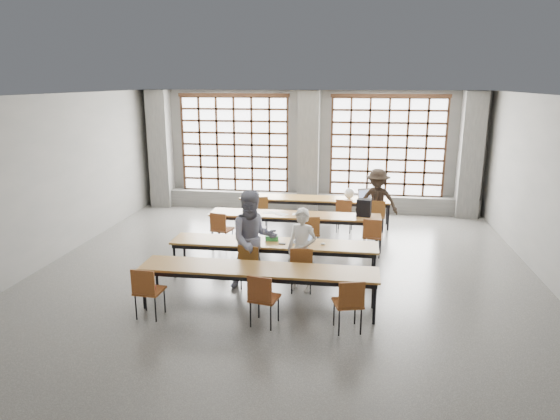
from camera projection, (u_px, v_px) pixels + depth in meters
The scene contains 40 objects.
floor at pixel (283, 276), 9.90m from camera, with size 11.00×11.00×0.00m, color #4C4C4A.
ceiling at pixel (283, 95), 9.02m from camera, with size 11.00×11.00×0.00m, color silver.
wall_back at pixel (309, 151), 14.72m from camera, with size 10.00×10.00×0.00m, color #62625F.
wall_front at pixel (191, 327), 4.19m from camera, with size 10.00×10.00×0.00m, color #62625F.
wall_left at pixel (41, 182), 10.17m from camera, with size 11.00×11.00×0.00m, color #62625F.
column_left at pixel (161, 149), 15.10m from camera, with size 0.60×0.55×3.50m, color #535350.
column_mid at pixel (309, 152), 14.46m from camera, with size 0.60×0.55×3.50m, color #535350.
column_right at pixel (470, 155), 13.81m from camera, with size 0.60×0.55×3.50m, color #535350.
window_left at pixel (235, 145), 14.93m from camera, with size 3.32×0.12×3.00m.
window_right at pixel (388, 148), 14.29m from camera, with size 3.32×0.12×3.00m.
sill_ledge at pixel (308, 202), 14.91m from camera, with size 9.80×0.35×0.50m, color #535350.
desk_row_a at pixel (315, 200), 13.30m from camera, with size 4.00×0.70×0.73m.
desk_row_b at pixel (294, 217), 11.69m from camera, with size 4.00×0.70×0.73m.
desk_row_c at pixel (274, 245), 9.67m from camera, with size 4.00×0.70×0.73m.
desk_row_d at pixel (258, 272), 8.34m from camera, with size 4.00×0.70×0.73m.
chair_back_left at pixel (260, 209), 12.93m from camera, with size 0.51×0.52×0.88m.
chair_back_mid at pixel (344, 212), 12.62m from camera, with size 0.46×0.47×0.88m.
chair_back_right at pixel (377, 213), 12.51m from camera, with size 0.43×0.43×0.88m.
chair_mid_left at pixel (221, 227), 11.35m from camera, with size 0.50×0.51×0.88m.
chair_mid_centre at pixel (310, 231), 11.06m from camera, with size 0.51×0.51×0.88m.
chair_mid_right at pixel (372, 233), 10.86m from camera, with size 0.47×0.47×0.88m.
chair_front_left at pixel (251, 262), 9.15m from camera, with size 0.51×0.51×0.88m.
chair_front_right at pixel (301, 265), 9.01m from camera, with size 0.46×0.46×0.88m.
chair_near_left at pixel (147, 288), 8.01m from camera, with size 0.44×0.45×0.88m.
chair_near_mid at pixel (263, 295), 7.74m from camera, with size 0.50×0.50×0.88m.
chair_near_right at pixel (349, 300), 7.55m from camera, with size 0.52×0.52×0.88m.
student_male at pixel (302, 250), 9.08m from camera, with size 0.56×0.37×1.55m, color silver.
student_female at pixel (253, 240), 9.17m from camera, with size 0.90×0.70×1.85m, color #171B45.
student_back at pixel (377, 201), 12.56m from camera, with size 1.06×0.61×1.64m, color black.
laptop_front at pixel (303, 239), 9.66m from camera, with size 0.40×0.35×0.26m.
laptop_back at pixel (365, 196), 13.18m from camera, with size 0.45×0.42×0.26m.
mouse at pixel (323, 244), 9.49m from camera, with size 0.10×0.06×0.04m, color silver.
green_box at pixel (272, 239), 9.72m from camera, with size 0.25×0.09×0.09m, color #287C33.
phone at pixel (282, 244), 9.53m from camera, with size 0.13×0.06×0.01m, color black.
paper_sheet_a at pixel (270, 213), 11.81m from camera, with size 0.30×0.21×0.00m, color white.
paper_sheet_b at pixel (282, 214), 11.67m from camera, with size 0.30×0.21×0.00m, color silver.
paper_sheet_c at pixel (299, 214), 11.66m from camera, with size 0.30×0.21×0.00m, color silver.
backpack at pixel (364, 208), 11.44m from camera, with size 0.32×0.20×0.40m, color black.
plastic_bag at pixel (349, 193), 13.17m from camera, with size 0.26×0.21×0.29m, color white.
red_pouch at pixel (149, 288), 8.09m from camera, with size 0.20×0.08×0.06m, color #A8142B.
Camera 1 is at (1.30, -9.16, 3.76)m, focal length 32.00 mm.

